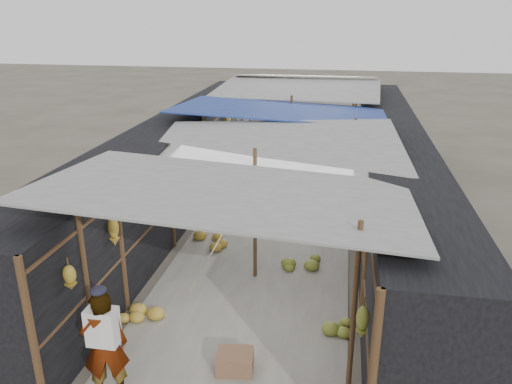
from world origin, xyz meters
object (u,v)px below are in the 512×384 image
Objects in this scene: crate_near at (235,362)px; vendor_seated at (345,159)px; vendor_elderly at (105,346)px; shopper_blue at (276,186)px; black_basin at (346,177)px.

vendor_seated is at bearing 74.54° from crate_near.
shopper_blue is (1.34, 6.56, 0.03)m from vendor_elderly.
black_basin is 10.41m from vendor_elderly.
vendor_elderly is at bearing -116.61° from shopper_blue.
vendor_seated is (-0.04, 0.71, 0.36)m from black_basin.
vendor_elderly is at bearing -160.67° from crate_near.
black_basin is 0.34× the size of shopper_blue.
vendor_elderly is (-3.06, -9.92, 0.72)m from black_basin.
vendor_seated is at bearing 93.54° from black_basin.
vendor_seated is (1.67, 4.07, -0.39)m from shopper_blue.
vendor_seated reaches higher than crate_near.
vendor_seated is at bearing -128.18° from vendor_elderly.
shopper_blue is at bearing 85.05° from crate_near.
vendor_elderly reaches higher than vendor_seated.
crate_near is at bearing -175.96° from vendor_elderly.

